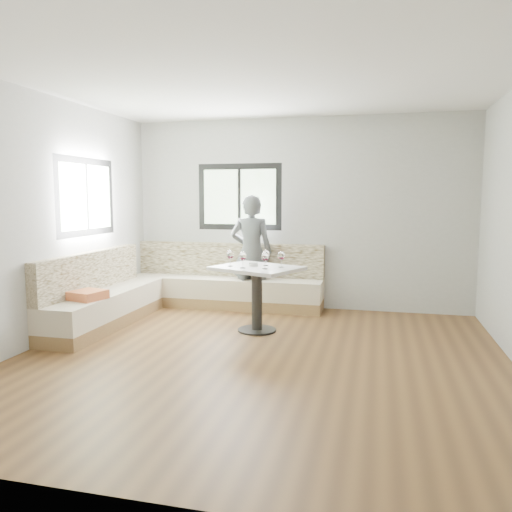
{
  "coord_description": "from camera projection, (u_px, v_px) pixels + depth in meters",
  "views": [
    {
      "loc": [
        1.15,
        -4.82,
        1.65
      ],
      "look_at": [
        -0.31,
        1.14,
        0.92
      ],
      "focal_mm": 35.0,
      "sensor_mm": 36.0,
      "label": 1
    }
  ],
  "objects": [
    {
      "name": "banquette",
      "position": [
        176.0,
        291.0,
        7.02
      ],
      "size": [
        2.9,
        2.8,
        0.95
      ],
      "color": "olive",
      "rests_on": "ground"
    },
    {
      "name": "wine_glass_d",
      "position": [
        266.0,
        255.0,
        6.15
      ],
      "size": [
        0.09,
        0.09,
        0.2
      ],
      "color": "white",
      "rests_on": "table"
    },
    {
      "name": "room",
      "position": [
        253.0,
        221.0,
        5.04
      ],
      "size": [
        5.01,
        5.01,
        2.81
      ],
      "color": "brown",
      "rests_on": "ground"
    },
    {
      "name": "wine_glass_b",
      "position": [
        243.0,
        257.0,
        5.94
      ],
      "size": [
        0.09,
        0.09,
        0.2
      ],
      "color": "white",
      "rests_on": "table"
    },
    {
      "name": "wine_glass_c",
      "position": [
        265.0,
        257.0,
        5.88
      ],
      "size": [
        0.09,
        0.09,
        0.2
      ],
      "color": "white",
      "rests_on": "table"
    },
    {
      "name": "wine_glass_e",
      "position": [
        281.0,
        256.0,
        5.99
      ],
      "size": [
        0.09,
        0.09,
        0.2
      ],
      "color": "white",
      "rests_on": "table"
    },
    {
      "name": "wine_glass_a",
      "position": [
        230.0,
        255.0,
        6.1
      ],
      "size": [
        0.09,
        0.09,
        0.2
      ],
      "color": "white",
      "rests_on": "table"
    },
    {
      "name": "person",
      "position": [
        251.0,
        252.0,
        7.29
      ],
      "size": [
        0.64,
        0.45,
        1.68
      ],
      "primitive_type": "imported",
      "rotation": [
        0.0,
        0.0,
        3.22
      ],
      "color": "#4A4F50",
      "rests_on": "ground"
    },
    {
      "name": "table",
      "position": [
        257.0,
        283.0,
        6.11
      ],
      "size": [
        1.2,
        1.09,
        0.8
      ],
      "rotation": [
        0.0,
        0.0,
        -0.41
      ],
      "color": "black",
      "rests_on": "ground"
    },
    {
      "name": "olive_ramekin",
      "position": [
        253.0,
        264.0,
        6.14
      ],
      "size": [
        0.11,
        0.11,
        0.04
      ],
      "color": "white",
      "rests_on": "table"
    }
  ]
}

